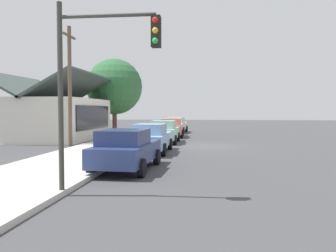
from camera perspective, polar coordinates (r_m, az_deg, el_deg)
The scene contains 12 objects.
ground_plane at distance 22.72m, azimuth 5.63°, elevation -3.28°, with size 120.00×120.00×0.00m, color #424244.
sidewalk_curb at distance 23.47m, azimuth -8.19°, elevation -2.90°, with size 60.00×4.20×0.16m, color beige.
car_navy at distance 13.62m, azimuth -6.76°, elevation -3.78°, with size 4.63×2.17×1.59m.
car_skyblue at distance 19.09m, azimuth -2.82°, elevation -1.93°, with size 4.83×2.00×1.59m.
car_seafoam at distance 24.70m, azimuth -0.60°, elevation -0.90°, with size 4.45×1.97×1.59m.
car_coral at distance 30.09m, azimuth 0.60°, elevation -0.26°, with size 4.49×2.16×1.59m.
car_ivory at distance 35.76m, azimuth 1.31°, elevation 0.20°, with size 4.87×2.19×1.59m.
storefront_building at distance 29.20m, azimuth -18.46°, elevation 1.36°, with size 9.99×7.24×5.18m.
shade_tree at distance 34.90m, azimuth -8.72°, elevation 6.32°, with size 5.45×5.45×7.34m.
traffic_light_main at distance 9.55m, azimuth -11.26°, elevation 9.55°, with size 0.37×2.79×5.20m.
utility_pole_wooden at distance 22.72m, azimuth -15.69°, elevation 6.56°, with size 1.80×0.24×7.50m.
fire_hydrant_red at distance 24.14m, azimuth -4.35°, elevation -1.74°, with size 0.22×0.22×0.71m.
Camera 1 is at (-22.59, -0.34, 2.33)m, focal length 37.45 mm.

